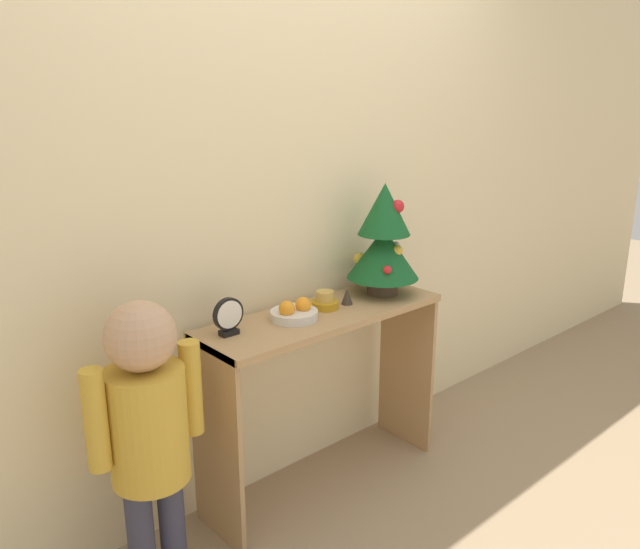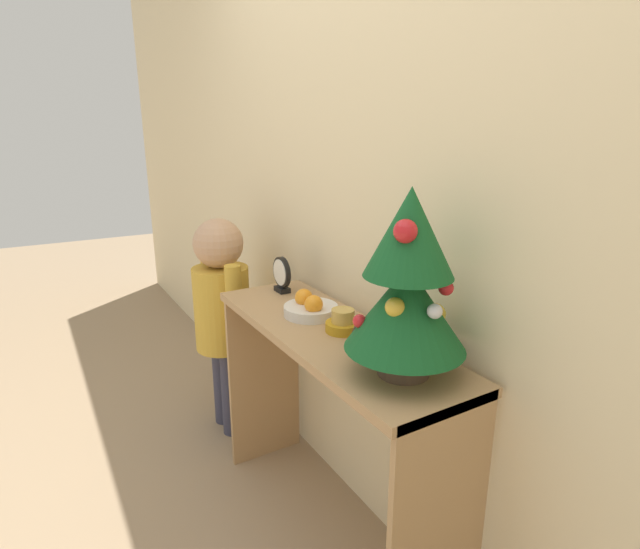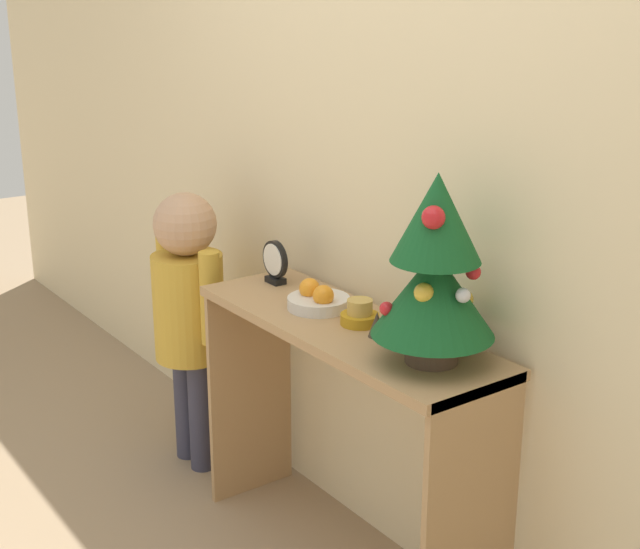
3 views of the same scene
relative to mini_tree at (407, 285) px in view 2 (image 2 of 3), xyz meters
The scene contains 9 objects.
ground_plane 1.13m from the mini_tree, 152.84° to the right, with size 12.00×12.00×0.00m, color #997F60.
back_wall 0.47m from the mini_tree, 149.39° to the left, with size 7.00×0.05×2.50m, color beige.
console_table 0.57m from the mini_tree, behind, with size 1.10×0.35×0.80m.
mini_tree is the anchor object (origin of this frame).
fruit_bowl 0.55m from the mini_tree, behind, with size 0.19×0.19×0.09m.
singing_bowl 0.39m from the mini_tree, behind, with size 0.11×0.11×0.07m.
desk_clock 0.82m from the mini_tree, behind, with size 0.12×0.04×0.14m.
figurine 0.31m from the mini_tree, behind, with size 0.05×0.05×0.07m.
child_figure 1.26m from the mini_tree, behind, with size 0.40×0.26×1.05m.
Camera 2 is at (1.29, -0.62, 1.43)m, focal length 28.00 mm.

